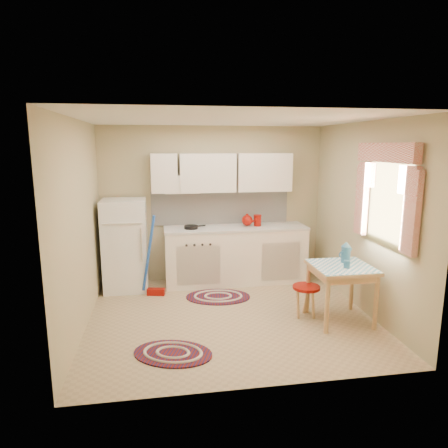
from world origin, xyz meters
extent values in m
plane|color=tan|center=(0.00, 0.00, 0.00)|extent=(3.60, 3.60, 0.00)
cube|color=silver|center=(0.00, 0.00, 2.50)|extent=(3.60, 3.20, 0.04)
cube|color=tan|center=(0.00, 1.60, 1.25)|extent=(3.60, 0.04, 2.50)
cube|color=tan|center=(0.00, -1.60, 1.25)|extent=(3.60, 0.04, 2.50)
cube|color=tan|center=(-1.80, 0.00, 1.25)|extent=(0.04, 3.20, 2.50)
cube|color=tan|center=(1.80, 0.00, 1.25)|extent=(0.04, 3.20, 2.50)
cube|color=silver|center=(0.12, 1.59, 1.20)|extent=(2.25, 0.03, 0.55)
cube|color=white|center=(0.12, 1.44, 1.77)|extent=(2.25, 0.33, 0.60)
cube|color=white|center=(1.78, -0.55, 1.55)|extent=(0.04, 0.85, 0.95)
cube|color=white|center=(-1.40, 1.25, 0.70)|extent=(0.65, 0.60, 1.40)
cube|color=white|center=(0.32, 1.30, 0.44)|extent=(2.25, 0.60, 0.88)
cube|color=beige|center=(0.32, 1.30, 0.90)|extent=(2.27, 0.62, 0.04)
cylinder|color=black|center=(-0.39, 1.25, 0.94)|extent=(0.27, 0.27, 0.05)
cylinder|color=#8F0C05|center=(0.68, 1.30, 1.00)|extent=(0.13, 0.13, 0.16)
cube|color=tan|center=(1.35, -0.36, 0.36)|extent=(0.72, 0.72, 0.72)
cylinder|color=#8F0C05|center=(0.97, -0.19, 0.21)|extent=(0.46, 0.46, 0.42)
cylinder|color=#2B6185|center=(1.37, -0.46, 0.77)|extent=(0.08, 0.08, 0.10)
camera|label=1|loc=(-0.85, -4.82, 2.20)|focal=32.00mm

